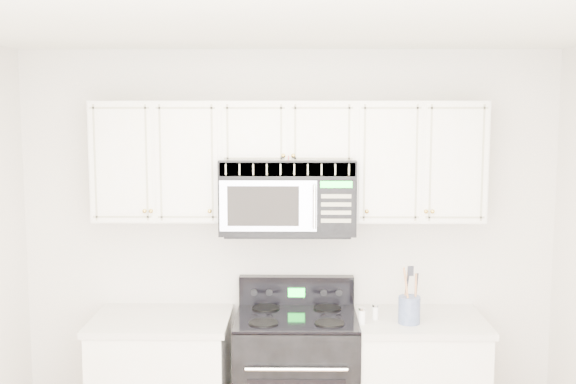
{
  "coord_description": "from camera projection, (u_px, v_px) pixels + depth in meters",
  "views": [
    {
      "loc": [
        0.05,
        -2.95,
        2.25
      ],
      "look_at": [
        0.0,
        1.3,
        1.73
      ],
      "focal_mm": 45.0,
      "sensor_mm": 36.0,
      "label": 1
    }
  ],
  "objects": [
    {
      "name": "shaker_pepper",
      "position": [
        375.0,
        312.0,
        4.48
      ],
      "size": [
        0.04,
        0.04,
        0.09
      ],
      "color": "white",
      "rests_on": "base_cabinet_right"
    },
    {
      "name": "shaker_salt",
      "position": [
        362.0,
        316.0,
        4.38
      ],
      "size": [
        0.04,
        0.04,
        0.1
      ],
      "color": "white",
      "rests_on": "base_cabinet_right"
    },
    {
      "name": "upper_cabinets",
      "position": [
        289.0,
        155.0,
        4.54
      ],
      "size": [
        2.44,
        0.37,
        0.75
      ],
      "color": "white",
      "rests_on": "ground"
    },
    {
      "name": "room",
      "position": [
        285.0,
        331.0,
        3.05
      ],
      "size": [
        3.51,
        3.51,
        2.61
      ],
      "color": "#8A684E",
      "rests_on": "ground"
    },
    {
      "name": "utensil_crock",
      "position": [
        409.0,
        309.0,
        4.39
      ],
      "size": [
        0.13,
        0.13,
        0.35
      ],
      "color": "slate",
      "rests_on": "base_cabinet_right"
    },
    {
      "name": "microwave",
      "position": [
        288.0,
        195.0,
        4.53
      ],
      "size": [
        0.84,
        0.47,
        0.46
      ],
      "color": "black",
      "rests_on": "ground"
    }
  ]
}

